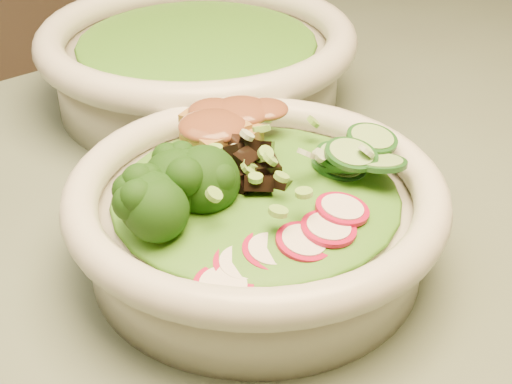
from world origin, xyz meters
TOP-DOWN VIEW (x-y plane):
  - dining_table at (0.00, 0.00)m, footprint 1.20×0.80m
  - salad_bowl at (-0.14, -0.01)m, footprint 0.26×0.26m
  - side_bowl at (-0.02, 0.22)m, footprint 0.31×0.31m
  - lettuce_bed at (-0.14, -0.01)m, footprint 0.19×0.19m
  - side_lettuce at (-0.02, 0.22)m, footprint 0.21×0.21m
  - broccoli_florets at (-0.20, 0.01)m, footprint 0.09×0.08m
  - radish_slices at (-0.16, -0.07)m, footprint 0.11×0.06m
  - cucumber_slices at (-0.08, -0.03)m, footprint 0.08×0.08m
  - mushroom_heap at (-0.14, 0.00)m, footprint 0.08×0.08m
  - tofu_cubes at (-0.12, 0.05)m, footprint 0.09×0.07m
  - peanut_sauce at (-0.12, 0.05)m, footprint 0.07×0.05m
  - scallion_garnish at (-0.14, -0.01)m, footprint 0.18×0.18m

SIDE VIEW (x-z plane):
  - dining_table at x=0.00m, z-range 0.26..1.01m
  - salad_bowl at x=-0.14m, z-range 0.75..0.82m
  - side_bowl at x=-0.02m, z-range 0.75..0.84m
  - lettuce_bed at x=-0.14m, z-range 0.80..0.82m
  - radish_slices at x=-0.16m, z-range 0.80..0.82m
  - side_lettuce at x=-0.02m, z-range 0.80..0.83m
  - cucumber_slices at x=-0.08m, z-range 0.80..0.84m
  - tofu_cubes at x=-0.12m, z-range 0.80..0.84m
  - mushroom_heap at x=-0.14m, z-range 0.80..0.84m
  - broccoli_florets at x=-0.20m, z-range 0.80..0.84m
  - scallion_garnish at x=-0.14m, z-range 0.82..0.84m
  - peanut_sauce at x=-0.12m, z-range 0.82..0.84m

